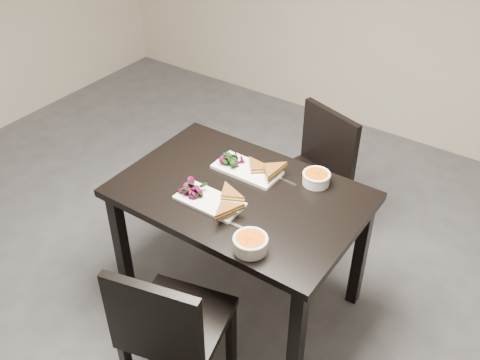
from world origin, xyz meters
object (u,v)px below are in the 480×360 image
Objects in this scene: chair_near at (169,327)px; chair_far at (313,171)px; plate_far at (247,170)px; plate_near at (210,201)px; soup_bowl_far at (316,178)px; soup_bowl_near at (250,243)px; table at (240,207)px.

chair_near is 1.00× the size of chair_far.
chair_far is 0.62m from plate_far.
chair_far is 2.46× the size of plate_far.
plate_near is (-0.12, -0.86, 0.27)m from chair_far.
chair_near reaches higher than soup_bowl_far.
chair_far is 5.55× the size of soup_bowl_near.
plate_near is at bearing 93.77° from chair_near.
table is 1.41× the size of chair_near.
chair_near is 1.01m from soup_bowl_far.
chair_far is 1.08m from soup_bowl_near.
chair_far reaches higher than table.
table is 0.43m from soup_bowl_near.
soup_bowl_near reaches higher than plate_far.
chair_near reaches higher than plate_far.
soup_bowl_far is at bearing 65.34° from chair_near.
chair_near is at bearing -69.67° from chair_far.
plate_far is at bearing 87.12° from chair_near.
table is 8.54× the size of soup_bowl_far.
chair_far is at bearing 82.02° from plate_near.
soup_bowl_near is at bearing -54.58° from plate_far.
chair_far is (0.05, 0.70, -0.17)m from table.
plate_far is (-0.07, 0.16, 0.11)m from table.
table is at bearing -75.63° from chair_far.
soup_bowl_far is at bearing -44.26° from chair_far.
table is 7.83× the size of soup_bowl_near.
plate_near is at bearing -114.51° from table.
plate_far is at bearing 125.42° from soup_bowl_near.
table is at bearing 65.49° from plate_near.
chair_near is 0.89m from plate_far.
chair_near is 0.50m from soup_bowl_near.
soup_bowl_far reaches higher than table.
chair_near is 2.60× the size of plate_near.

